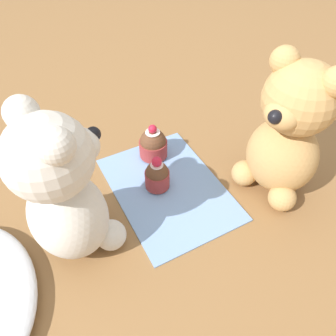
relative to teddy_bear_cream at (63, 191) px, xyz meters
The scene contains 6 objects.
ground_plane 0.22m from the teddy_bear_cream, 80.36° to the right, with size 4.00×4.00×0.00m, color olive.
knitted_placemat 0.22m from the teddy_bear_cream, 80.36° to the right, with size 0.27×0.19×0.01m, color #7A9ED1.
teddy_bear_cream is the anchor object (origin of this frame).
teddy_bear_tan 0.36m from the teddy_bear_cream, 98.10° to the right, with size 0.15×0.15×0.26m.
cupcake_near_cream_bear 0.19m from the teddy_bear_cream, 75.24° to the right, with size 0.05×0.05×0.07m.
cupcake_near_tan_bear 0.25m from the teddy_bear_cream, 57.87° to the right, with size 0.06×0.06×0.08m.
Camera 1 is at (-0.36, 0.19, 0.47)m, focal length 35.00 mm.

